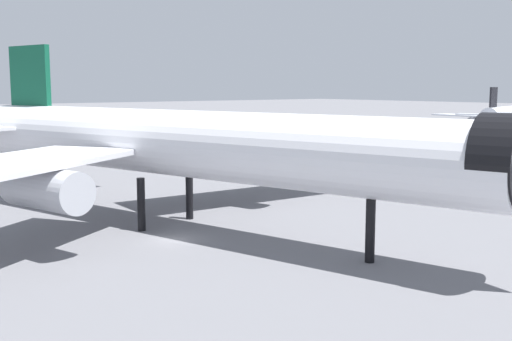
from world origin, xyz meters
TOP-DOWN VIEW (x-y plane):
  - ground at (0.00, 0.00)m, footprint 900.00×900.00m
  - airliner_near_gate at (-3.46, 3.39)m, footprint 68.15×61.01m
  - airliner_far_taxiway at (-45.77, 135.84)m, footprint 42.40×47.43m
  - baggage_tug_wing at (-20.37, 40.15)m, footprint 3.56×3.16m
  - traffic_cone_near_nose at (-8.63, 40.86)m, footprint 0.54×0.54m
  - traffic_cone_wingtip at (-15.86, 40.83)m, footprint 0.52×0.52m

SIDE VIEW (x-z plane):
  - ground at x=0.00m, z-range 0.00..0.00m
  - traffic_cone_wingtip at x=-15.86m, z-range 0.00..0.65m
  - traffic_cone_near_nose at x=-8.63m, z-range 0.00..0.68m
  - baggage_tug_wing at x=-20.37m, z-range 0.05..1.90m
  - airliner_far_taxiway at x=-45.77m, z-range -0.81..12.81m
  - airliner_near_gate at x=-3.46m, z-range -1.11..17.56m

